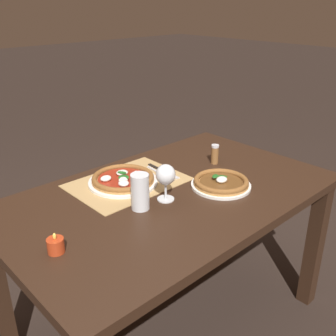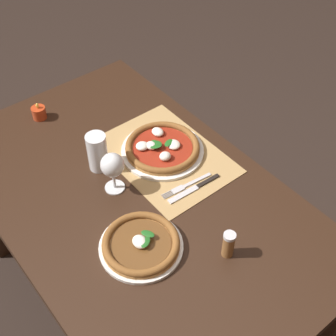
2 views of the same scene
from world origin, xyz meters
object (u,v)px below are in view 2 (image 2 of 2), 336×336
Objects in this scene: pepper_shaker at (228,244)px; wine_glass at (112,166)px; pint_glass at (97,153)px; votive_candle at (39,113)px; knife at (194,188)px; fork at (187,185)px; pizza_far at (141,244)px; pizza_near at (162,148)px.

wine_glass is at bearing 14.71° from pepper_shaker.
votive_candle is at bearing 5.38° from pint_glass.
knife is 2.99× the size of votive_candle.
knife is (-0.03, -0.01, 0.00)m from fork.
wine_glass is at bearing -16.67° from pizza_far.
pizza_far is 2.69× the size of pepper_shaker.
votive_candle is 0.95m from pepper_shaker.
pizza_far is 0.27m from pepper_shaker.
pizza_far is 0.30m from fork.
wine_glass is at bearing 98.88° from pizza_near.
pizza_far is 0.30m from knife.
pepper_shaker is at bearing -165.29° from wine_glass.
pizza_near is 0.19m from fork.
pepper_shaker reaches higher than pizza_near.
pizza_far is at bearing 111.39° from fork.
knife is (-0.21, 0.03, -0.02)m from pizza_near.
votive_candle reaches higher than pizza_far.
wine_glass is 0.77× the size of fork.
fork is 0.03m from knife.
pepper_shaker is at bearing -133.27° from pizza_far.
knife is at bearing -157.84° from fork.
knife is at bearing -146.94° from pint_glass.
pint_glass reaches higher than fork.
pizza_near is at bearing -46.88° from pizza_far.
pint_glass is at bearing 34.04° from fork.
knife is at bearing 172.40° from pizza_near.
pint_glass is 0.57m from pepper_shaker.
pizza_far is 0.28m from wine_glass.
votive_candle is (0.76, -0.06, 0.00)m from pizza_far.
votive_candle is at bearing 2.42° from wine_glass.
fork is (-0.27, -0.18, -0.06)m from pint_glass.
pepper_shaker reaches higher than fork.
pizza_far is 0.76m from votive_candle.
pint_glass reaches higher than knife.
fork is (-0.19, 0.04, -0.02)m from pizza_near.
pizza_near is at bearing -110.66° from pint_glass.
pizza_near is 0.49m from pepper_shaker.
wine_glass reaches higher than votive_candle.
pizza_near is 1.42× the size of knife.
votive_candle is (0.50, 0.02, -0.08)m from wine_glass.
pizza_far is at bearing 163.33° from wine_glass.
pepper_shaker is (-0.94, -0.14, 0.03)m from votive_candle.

